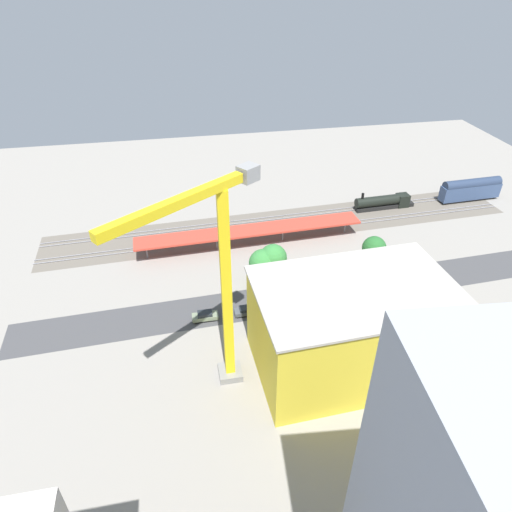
% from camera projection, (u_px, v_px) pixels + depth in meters
% --- Properties ---
extents(ground_plane, '(183.80, 183.80, 0.00)m').
position_uv_depth(ground_plane, '(309.00, 277.00, 92.80)').
color(ground_plane, gray).
rests_on(ground_plane, ground).
extents(rail_bed, '(115.43, 20.07, 0.01)m').
position_uv_depth(rail_bed, '(283.00, 224.00, 111.11)').
color(rail_bed, '#665E54').
rests_on(rail_bed, ground).
extents(street_asphalt, '(115.16, 14.15, 0.01)m').
position_uv_depth(street_asphalt, '(317.00, 294.00, 88.35)').
color(street_asphalt, '#424244').
rests_on(street_asphalt, ground).
extents(track_rails, '(114.77, 13.64, 0.12)m').
position_uv_depth(track_rails, '(283.00, 224.00, 111.01)').
color(track_rails, '#9E9EA8').
rests_on(track_rails, ground).
extents(platform_canopy_near, '(51.85, 7.64, 4.06)m').
position_uv_depth(platform_canopy_near, '(250.00, 230.00, 101.22)').
color(platform_canopy_near, '#C63D2D').
rests_on(platform_canopy_near, ground).
extents(locomotive, '(16.27, 3.35, 4.99)m').
position_uv_depth(locomotive, '(385.00, 202.00, 117.38)').
color(locomotive, black).
rests_on(locomotive, ground).
extents(passenger_coach, '(17.07, 3.64, 6.21)m').
position_uv_depth(passenger_coach, '(471.00, 189.00, 120.35)').
color(passenger_coach, black).
rests_on(passenger_coach, ground).
extents(parked_car_0, '(4.65, 1.89, 1.74)m').
position_uv_depth(parked_car_0, '(399.00, 291.00, 87.79)').
color(parked_car_0, black).
rests_on(parked_car_0, ground).
extents(parked_car_1, '(4.52, 2.11, 1.67)m').
position_uv_depth(parked_car_1, '(363.00, 296.00, 86.64)').
color(parked_car_1, black).
rests_on(parked_car_1, ground).
extents(parked_car_2, '(4.69, 1.99, 1.73)m').
position_uv_depth(parked_car_2, '(329.00, 301.00, 85.23)').
color(parked_car_2, black).
rests_on(parked_car_2, ground).
extents(parked_car_3, '(4.49, 2.13, 1.60)m').
position_uv_depth(parked_car_3, '(286.00, 306.00, 84.06)').
color(parked_car_3, black).
rests_on(parked_car_3, ground).
extents(parked_car_4, '(4.38, 1.96, 1.63)m').
position_uv_depth(parked_car_4, '(246.00, 311.00, 82.92)').
color(parked_car_4, black).
rests_on(parked_car_4, ground).
extents(parked_car_5, '(4.75, 1.91, 1.69)m').
position_uv_depth(parked_car_5, '(205.00, 316.00, 81.69)').
color(parked_car_5, black).
rests_on(parked_car_5, ground).
extents(construction_building, '(29.85, 19.44, 15.04)m').
position_uv_depth(construction_building, '(351.00, 329.00, 69.20)').
color(construction_building, yellow).
rests_on(construction_building, ground).
extents(construction_roof_slab, '(30.47, 20.07, 0.40)m').
position_uv_depth(construction_roof_slab, '(358.00, 289.00, 64.89)').
color(construction_roof_slab, '#ADA89E').
rests_on(construction_roof_slab, construction_building).
extents(tower_crane, '(19.16, 14.41, 34.05)m').
position_uv_depth(tower_crane, '(219.00, 280.00, 59.50)').
color(tower_crane, gray).
rests_on(tower_crane, ground).
extents(box_truck_0, '(9.50, 2.92, 3.38)m').
position_uv_depth(box_truck_0, '(312.00, 295.00, 85.39)').
color(box_truck_0, black).
rests_on(box_truck_0, ground).
extents(box_truck_1, '(10.13, 2.91, 3.39)m').
position_uv_depth(box_truck_1, '(322.00, 299.00, 84.43)').
color(box_truck_1, black).
rests_on(box_truck_1, ground).
extents(box_truck_2, '(8.61, 3.48, 3.14)m').
position_uv_depth(box_truck_2, '(353.00, 298.00, 84.70)').
color(box_truck_2, black).
rests_on(box_truck_2, ground).
extents(street_tree_0, '(5.52, 5.52, 8.53)m').
position_uv_depth(street_tree_0, '(273.00, 258.00, 88.57)').
color(street_tree_0, brown).
rests_on(street_tree_0, ground).
extents(street_tree_1, '(4.95, 4.95, 8.19)m').
position_uv_depth(street_tree_1, '(374.00, 248.00, 91.61)').
color(street_tree_1, brown).
rests_on(street_tree_1, ground).
extents(street_tree_2, '(5.62, 5.62, 7.85)m').
position_uv_depth(street_tree_2, '(263.00, 263.00, 88.33)').
color(street_tree_2, brown).
rests_on(street_tree_2, ground).
extents(traffic_light, '(0.50, 0.36, 6.67)m').
position_uv_depth(traffic_light, '(402.00, 281.00, 84.37)').
color(traffic_light, '#333333').
rests_on(traffic_light, ground).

